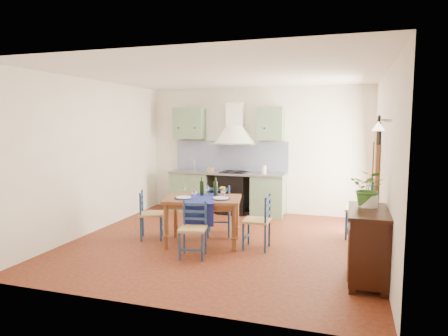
{
  "coord_description": "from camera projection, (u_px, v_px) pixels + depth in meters",
  "views": [
    {
      "loc": [
        2.01,
        -6.26,
        2.03
      ],
      "look_at": [
        -0.07,
        0.3,
        1.24
      ],
      "focal_mm": 32.0,
      "sensor_mm": 36.0,
      "label": 1
    }
  ],
  "objects": [
    {
      "name": "sideboard",
      "position": [
        367.0,
        243.0,
        5.05
      ],
      "size": [
        0.5,
        1.05,
        0.94
      ],
      "color": "black",
      "rests_on": "ground"
    },
    {
      "name": "dining_table",
      "position": [
        203.0,
        203.0,
        6.62
      ],
      "size": [
        1.37,
        1.07,
        1.1
      ],
      "color": "brown",
      "rests_on": "ground"
    },
    {
      "name": "chair_far",
      "position": [
        219.0,
        209.0,
        7.15
      ],
      "size": [
        0.53,
        0.53,
        0.93
      ],
      "color": "navy",
      "rests_on": "ground"
    },
    {
      "name": "chair_near",
      "position": [
        193.0,
        229.0,
        6.0
      ],
      "size": [
        0.46,
        0.46,
        0.83
      ],
      "color": "navy",
      "rests_on": "ground"
    },
    {
      "name": "chair_left",
      "position": [
        150.0,
        214.0,
        6.93
      ],
      "size": [
        0.52,
        0.52,
        0.84
      ],
      "color": "navy",
      "rests_on": "ground"
    },
    {
      "name": "chair_spare",
      "position": [
        361.0,
        210.0,
        6.93
      ],
      "size": [
        0.49,
        0.49,
        0.98
      ],
      "color": "navy",
      "rests_on": "ground"
    },
    {
      "name": "potted_plant",
      "position": [
        369.0,
        189.0,
        5.16
      ],
      "size": [
        0.54,
        0.52,
        0.48
      ],
      "primitive_type": "imported",
      "rotation": [
        0.0,
        0.0,
        -0.42
      ],
      "color": "#336A25",
      "rests_on": "sideboard"
    },
    {
      "name": "ceiling",
      "position": [
        223.0,
        74.0,
        6.44
      ],
      "size": [
        5.0,
        5.0,
        0.01
      ],
      "primitive_type": "cube",
      "color": "white",
      "rests_on": "back_wall"
    },
    {
      "name": "chair_right",
      "position": [
        259.0,
        221.0,
        6.38
      ],
      "size": [
        0.41,
        0.41,
        0.88
      ],
      "color": "navy",
      "rests_on": "ground"
    },
    {
      "name": "back_wall",
      "position": [
        234.0,
        166.0,
        8.96
      ],
      "size": [
        5.0,
        0.96,
        2.8
      ],
      "color": "white",
      "rests_on": "ground"
    },
    {
      "name": "right_wall",
      "position": [
        383.0,
        167.0,
        6.13
      ],
      "size": [
        0.26,
        5.0,
        2.8
      ],
      "color": "white",
      "rests_on": "ground"
    },
    {
      "name": "floor",
      "position": [
        223.0,
        242.0,
        6.76
      ],
      "size": [
        5.0,
        5.0,
        0.0
      ],
      "primitive_type": "plane",
      "color": "#4B1710",
      "rests_on": "ground"
    },
    {
      "name": "left_wall",
      "position": [
        94.0,
        156.0,
        7.36
      ],
      "size": [
        0.04,
        5.0,
        2.8
      ],
      "primitive_type": "cube",
      "color": "white",
      "rests_on": "ground"
    }
  ]
}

